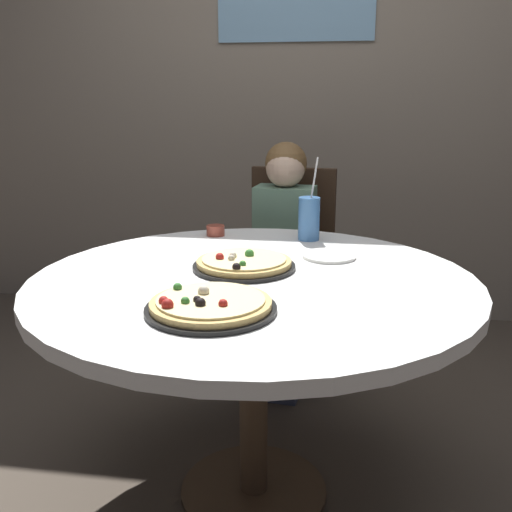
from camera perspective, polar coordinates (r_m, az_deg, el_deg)
The scene contains 10 objects.
ground_plane at distance 2.07m, azimuth -0.23°, elevation -22.27°, with size 8.00×8.00×0.00m, color #4C4238.
wall_with_window at distance 3.44m, azimuth 4.72°, elevation 18.42°, with size 5.20×0.14×2.90m.
dining_table at distance 1.75m, azimuth -0.25°, elevation -4.75°, with size 1.33×1.33×0.75m.
chair_wooden at distance 2.72m, azimuth 3.24°, elevation -0.31°, with size 0.44×0.44×0.95m.
diner_child at distance 2.57m, azimuth 2.43°, elevation -2.37°, with size 0.29×0.42×1.08m.
pizza_veggie at distance 1.79m, azimuth -1.21°, elevation -0.74°, with size 0.32×0.32×0.05m.
pizza_cheese at distance 1.44m, azimuth -4.56°, elevation -4.86°, with size 0.33×0.33×0.05m.
soda_cup at distance 2.16m, azimuth 5.26°, elevation 3.72°, with size 0.08×0.08×0.31m.
sauce_bowl at distance 2.23m, azimuth -4.02°, elevation 2.53°, with size 0.07×0.07×0.04m, color brown.
plate_small at distance 1.94m, azimuth 7.21°, elevation 0.01°, with size 0.18×0.18×0.01m, color white.
Camera 1 is at (0.26, -1.62, 1.26)m, focal length 40.52 mm.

